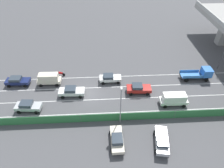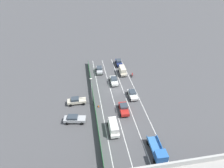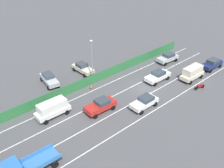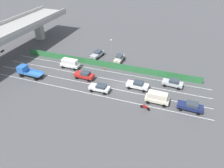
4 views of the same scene
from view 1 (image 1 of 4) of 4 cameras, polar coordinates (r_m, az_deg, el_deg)
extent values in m
plane|color=#4C4C4F|center=(36.18, -6.45, -2.81)|extent=(300.00, 300.00, 0.00)
cube|color=silver|center=(39.91, 2.77, 2.26)|extent=(0.14, 48.53, 0.01)
cube|color=silver|center=(37.45, 3.22, -0.77)|extent=(0.14, 48.53, 0.01)
cube|color=silver|center=(35.12, 3.73, -4.23)|extent=(0.14, 48.53, 0.01)
cube|color=silver|center=(32.93, 4.32, -8.15)|extent=(0.14, 48.53, 0.01)
cube|color=#A09E99|center=(56.87, 29.72, 12.81)|extent=(2.08, 2.08, 6.03)
cube|color=#2D753D|center=(31.26, 4.73, -9.42)|extent=(0.06, 44.53, 1.62)
cylinder|color=#4C514C|center=(31.27, -9.09, -9.90)|extent=(0.10, 0.10, 1.62)
cylinder|color=#4C514C|center=(32.95, 17.78, -8.47)|extent=(0.10, 0.10, 1.62)
cube|color=white|center=(38.12, -0.49, 1.67)|extent=(1.81, 4.21, 0.58)
cube|color=#333D47|center=(37.77, -1.10, 2.29)|extent=(1.59, 1.90, 0.51)
cylinder|color=black|center=(39.18, 1.55, 2.04)|extent=(0.22, 0.64, 0.64)
cylinder|color=black|center=(37.79, 1.74, 0.35)|extent=(0.22, 0.64, 0.64)
cylinder|color=black|center=(39.09, -2.64, 1.91)|extent=(0.22, 0.64, 0.64)
cylinder|color=black|center=(37.69, -2.59, 0.20)|extent=(0.22, 0.64, 0.64)
cube|color=navy|center=(41.49, -25.68, 0.73)|extent=(1.94, 4.55, 0.63)
cube|color=#333D47|center=(41.27, -26.27, 1.36)|extent=(1.63, 2.13, 0.55)
cylinder|color=black|center=(41.76, -23.22, 1.02)|extent=(0.25, 0.65, 0.64)
cylinder|color=black|center=(40.53, -23.93, -0.55)|extent=(0.25, 0.65, 0.64)
cylinder|color=black|center=(43.03, -26.97, 0.96)|extent=(0.25, 0.65, 0.64)
cylinder|color=black|center=(41.84, -27.77, -0.56)|extent=(0.25, 0.65, 0.64)
cube|color=silver|center=(35.90, -11.64, -2.19)|extent=(1.91, 4.60, 0.66)
cube|color=#333D47|center=(35.52, -12.01, -1.47)|extent=(1.63, 1.94, 0.56)
cylinder|color=black|center=(36.64, -8.98, -1.77)|extent=(0.24, 0.65, 0.64)
cylinder|color=black|center=(35.33, -9.24, -3.73)|extent=(0.24, 0.65, 0.64)
cylinder|color=black|center=(37.18, -13.72, -1.83)|extent=(0.24, 0.65, 0.64)
cylinder|color=black|center=(35.89, -14.16, -3.77)|extent=(0.24, 0.65, 0.64)
cube|color=#B7BABC|center=(35.40, -23.08, -6.03)|extent=(2.04, 4.35, 0.64)
cube|color=#333D47|center=(35.10, -23.70, -5.32)|extent=(1.66, 2.04, 0.57)
cylinder|color=black|center=(35.72, -20.32, -5.70)|extent=(0.27, 0.66, 0.64)
cylinder|color=black|center=(34.65, -21.14, -7.73)|extent=(0.27, 0.66, 0.64)
cylinder|color=black|center=(36.85, -24.51, -5.46)|extent=(0.27, 0.66, 0.64)
cylinder|color=black|center=(35.81, -25.44, -7.41)|extent=(0.27, 0.66, 0.64)
cube|color=silver|center=(35.15, 17.40, -4.65)|extent=(1.83, 4.68, 0.62)
cube|color=silver|center=(34.56, 17.69, -3.61)|extent=(1.61, 3.84, 1.14)
cylinder|color=black|center=(36.60, 19.23, -4.04)|extent=(0.23, 0.64, 0.64)
cylinder|color=black|center=(35.45, 20.08, -6.05)|extent=(0.23, 0.64, 0.64)
cylinder|color=black|center=(35.58, 14.45, -4.31)|extent=(0.23, 0.64, 0.64)
cylinder|color=black|center=(34.40, 15.15, -6.39)|extent=(0.23, 0.64, 0.64)
cube|color=red|center=(36.05, 7.82, -1.37)|extent=(2.02, 4.48, 0.69)
cube|color=#333D47|center=(35.60, 7.36, -0.64)|extent=(1.69, 1.90, 0.54)
cylinder|color=black|center=(37.30, 9.87, -0.99)|extent=(0.25, 0.65, 0.64)
cylinder|color=black|center=(35.97, 10.28, -2.92)|extent=(0.25, 0.65, 0.64)
cylinder|color=black|center=(36.88, 5.28, -1.03)|extent=(0.25, 0.65, 0.64)
cylinder|color=black|center=(35.54, 5.52, -2.99)|extent=(0.25, 0.65, 0.64)
cube|color=beige|center=(39.44, -17.75, 0.99)|extent=(1.81, 4.46, 0.63)
cube|color=beige|center=(38.91, -18.01, 2.01)|extent=(1.59, 3.66, 1.17)
cylinder|color=black|center=(40.01, -15.29, 1.32)|extent=(0.23, 0.64, 0.64)
cylinder|color=black|center=(38.70, -15.71, -0.31)|extent=(0.23, 0.64, 0.64)
cylinder|color=black|center=(40.82, -19.41, 1.18)|extent=(0.23, 0.64, 0.64)
cylinder|color=black|center=(39.53, -19.96, -0.42)|extent=(0.23, 0.64, 0.64)
cube|color=black|center=(42.20, 23.00, 2.24)|extent=(1.75, 5.84, 0.25)
cube|color=blue|center=(42.58, 25.79, 3.18)|extent=(2.04, 1.79, 1.52)
cube|color=#3875BC|center=(41.72, 21.87, 2.43)|extent=(2.10, 3.96, 0.10)
cube|color=#3875BC|center=(42.26, 21.56, 3.52)|extent=(0.18, 3.91, 0.55)
cube|color=#3875BC|center=(40.88, 22.38, 1.90)|extent=(0.18, 3.91, 0.55)
cylinder|color=black|center=(43.93, 24.81, 2.72)|extent=(0.28, 0.81, 0.80)
cylinder|color=black|center=(42.54, 25.74, 1.07)|extent=(0.28, 0.81, 0.80)
cylinder|color=black|center=(42.35, 20.01, 2.73)|extent=(0.28, 0.81, 0.80)
cylinder|color=black|center=(40.90, 20.81, 1.01)|extent=(0.28, 0.81, 0.80)
cylinder|color=black|center=(41.04, -13.86, 2.70)|extent=(0.25, 0.61, 0.60)
cylinder|color=black|center=(41.59, -15.56, 2.91)|extent=(0.25, 0.61, 0.60)
cube|color=maroon|center=(41.15, -14.78, 3.12)|extent=(0.51, 0.96, 0.36)
cylinder|color=#B2B2B2|center=(40.72, -14.14, 3.41)|extent=(0.59, 0.18, 0.03)
cube|color=beige|center=(28.70, 1.44, -15.80)|extent=(4.42, 1.77, 0.60)
cube|color=#333D47|center=(28.01, 1.53, -15.69)|extent=(1.78, 1.53, 0.59)
cylinder|color=black|center=(29.89, -0.51, -14.01)|extent=(0.64, 0.23, 0.64)
cylinder|color=black|center=(29.99, 2.86, -13.82)|extent=(0.64, 0.23, 0.64)
cylinder|color=black|center=(28.25, -0.13, -18.94)|extent=(0.64, 0.23, 0.64)
cylinder|color=black|center=(28.36, 3.52, -18.71)|extent=(0.64, 0.23, 0.64)
cube|color=#B2B5B7|center=(29.40, 14.23, -15.61)|extent=(4.79, 2.45, 0.66)
cube|color=#333D47|center=(28.71, 14.49, -15.61)|extent=(2.32, 1.83, 0.50)
cylinder|color=black|center=(30.55, 12.24, -13.67)|extent=(0.67, 0.32, 0.64)
cylinder|color=black|center=(30.84, 15.47, -13.78)|extent=(0.67, 0.32, 0.64)
cylinder|color=black|center=(28.83, 12.55, -18.65)|extent=(0.67, 0.32, 0.64)
cylinder|color=black|center=(29.13, 16.06, -18.72)|extent=(0.67, 0.32, 0.64)
cylinder|color=#47474C|center=(46.27, 29.26, 6.63)|extent=(0.18, 0.18, 5.41)
cylinder|color=gray|center=(28.90, 2.52, -6.72)|extent=(0.16, 0.16, 6.93)
ellipsoid|color=silver|center=(26.35, 2.75, -1.32)|extent=(0.60, 0.36, 0.28)
cone|color=orange|center=(32.22, 4.57, -8.77)|extent=(0.36, 0.36, 0.62)
cube|color=black|center=(32.44, 4.54, -9.11)|extent=(0.47, 0.47, 0.03)
camera|label=2|loc=(43.61, 72.72, 22.99)|focal=31.49mm
camera|label=3|loc=(54.83, 28.50, 33.65)|focal=42.15mm
camera|label=4|loc=(63.43, -19.40, 39.17)|focal=33.73mm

